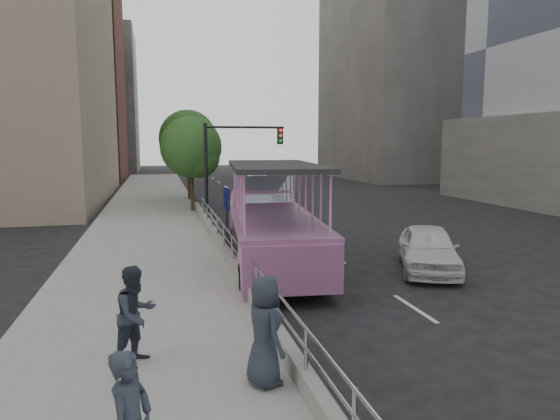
% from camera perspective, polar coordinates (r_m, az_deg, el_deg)
% --- Properties ---
extents(ground, '(160.00, 160.00, 0.00)m').
position_cam_1_polar(ground, '(14.83, 7.90, -8.93)').
color(ground, black).
extents(sidewalk, '(5.50, 80.00, 0.30)m').
position_cam_1_polar(sidewalk, '(23.54, -14.67, -2.50)').
color(sidewalk, '#A0A09B').
rests_on(sidewalk, ground).
extents(kerb_wall, '(0.24, 30.00, 0.36)m').
position_cam_1_polar(kerb_wall, '(15.79, -5.46, -6.05)').
color(kerb_wall, '#9F9F9A').
rests_on(kerb_wall, sidewalk).
extents(guardrail, '(0.07, 22.00, 0.71)m').
position_cam_1_polar(guardrail, '(15.65, -5.49, -3.69)').
color(guardrail, '#B1B1B6').
rests_on(guardrail, kerb_wall).
extents(duck_boat, '(3.72, 10.90, 3.55)m').
position_cam_1_polar(duck_boat, '(17.83, -1.23, -1.68)').
color(duck_boat, black).
rests_on(duck_boat, ground).
extents(car, '(3.39, 4.75, 1.50)m').
position_cam_1_polar(car, '(17.24, 16.59, -4.24)').
color(car, white).
rests_on(car, ground).
extents(pedestrian_mid, '(1.09, 1.09, 1.78)m').
position_cam_1_polar(pedestrian_mid, '(9.44, -16.16, -11.41)').
color(pedestrian_mid, '#2A303D').
rests_on(pedestrian_mid, sidewalk).
extents(pedestrian_far, '(0.79, 1.01, 1.82)m').
position_cam_1_polar(pedestrian_far, '(8.32, -1.79, -13.59)').
color(pedestrian_far, '#2A303D').
rests_on(pedestrian_far, sidewalk).
extents(parking_sign, '(0.18, 0.55, 2.54)m').
position_cam_1_polar(parking_sign, '(18.93, -6.08, -0.26)').
color(parking_sign, black).
rests_on(parking_sign, ground).
extents(traffic_signal, '(4.20, 0.32, 5.20)m').
position_cam_1_polar(traffic_signal, '(25.94, -5.83, 6.09)').
color(traffic_signal, black).
rests_on(traffic_signal, ground).
extents(street_tree_near, '(3.52, 3.52, 5.72)m').
position_cam_1_polar(street_tree_near, '(29.18, -9.92, 6.83)').
color(street_tree_near, '#3A261A').
rests_on(street_tree_near, ground).
extents(street_tree_far, '(3.97, 3.97, 6.45)m').
position_cam_1_polar(street_tree_far, '(35.17, -10.29, 7.75)').
color(street_tree_far, '#3A261A').
rests_on(street_tree_far, ground).
extents(midrise_brick, '(18.00, 16.00, 26.00)m').
position_cam_1_polar(midrise_brick, '(63.09, -26.20, 14.98)').
color(midrise_brick, brown).
rests_on(midrise_brick, ground).
extents(midrise_stone_a, '(20.00, 20.00, 32.00)m').
position_cam_1_polar(midrise_stone_a, '(64.52, 16.33, 17.97)').
color(midrise_stone_a, gray).
rests_on(midrise_stone_a, ground).
extents(midrise_stone_b, '(16.00, 14.00, 20.00)m').
position_cam_1_polar(midrise_stone_b, '(78.13, -22.08, 11.44)').
color(midrise_stone_b, gray).
rests_on(midrise_stone_b, ground).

